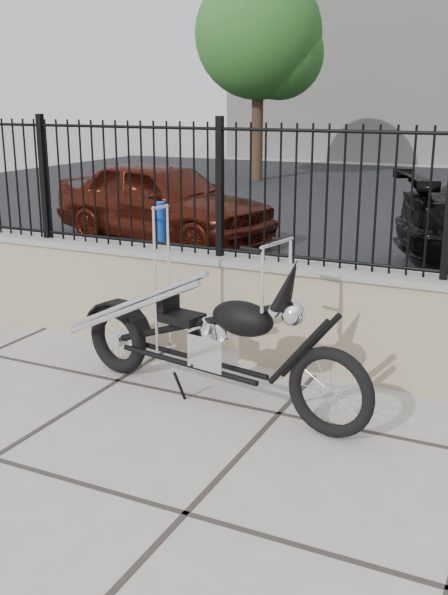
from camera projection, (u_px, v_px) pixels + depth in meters
ground_plane at (186, 514)px, 4.10m from camera, size 90.00×90.00×0.00m
retaining_wall at (322, 319)px, 6.13m from camera, size 14.00×0.36×0.96m
iron_fence at (327, 197)px, 5.83m from camera, size 14.00×0.08×1.20m
chopper_motorcycle at (207, 307)px, 5.44m from camera, size 2.66×0.92×1.57m
car_red at (163, 201)px, 11.76m from camera, size 4.28×2.41×1.37m
bollard_a at (161, 242)px, 9.14m from camera, size 0.14×0.14×1.07m
tree_left at (259, 28)px, 19.59m from camera, size 3.60×3.60×6.08m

